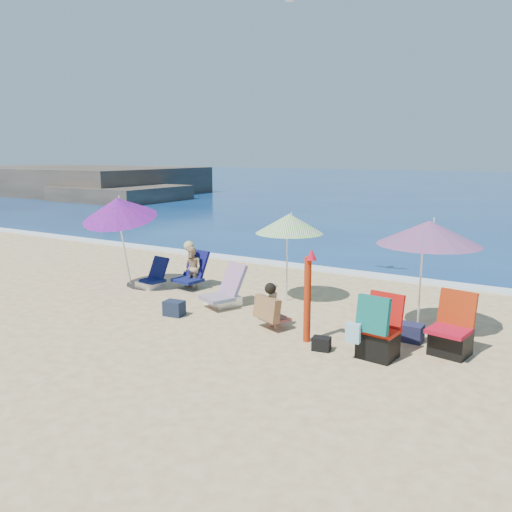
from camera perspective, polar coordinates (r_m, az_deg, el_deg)
The scene contains 16 objects.
ground at distance 8.74m, azimuth -1.73°, elevation -8.39°, with size 120.00×120.00×0.00m.
foam at distance 13.14m, azimuth 10.44°, elevation -1.79°, with size 120.00×0.50×0.04m.
headland at distance 41.53m, azimuth -18.96°, elevation 7.31°, with size 20.50×11.50×2.60m.
umbrella_turquoise at distance 8.78m, azimuth 18.35°, elevation 2.42°, with size 2.18×2.18×1.90m.
umbrella_striped at distance 10.27m, azimuth 3.66°, elevation 3.55°, with size 1.74×1.74×1.79m.
umbrella_blue at distance 11.49m, azimuth -14.78°, elevation 5.05°, with size 1.98×2.02×2.17m.
furled_umbrella at distance 8.15m, azimuth 5.71°, elevation -3.82°, with size 0.26×0.23×1.50m.
chair_navy at distance 11.79m, azimuth -11.25°, elevation -2.55°, with size 0.58×0.66×0.65m.
chair_rainbow at distance 10.23m, azimuth -3.47°, elevation -4.19°, with size 0.88×1.03×0.82m.
camp_chair_left at distance 8.26m, azimuth 20.51°, elevation -8.20°, with size 0.63×0.71×0.95m.
camp_chair_right at distance 7.81m, azimuth 13.08°, elevation -8.37°, with size 0.66×0.71×0.97m.
person_center at distance 8.83m, azimuth 1.67°, elevation -5.51°, with size 0.63×0.62×0.80m.
person_left at distance 11.49m, azimuth -6.99°, elevation -1.25°, with size 0.64×0.82×1.04m.
bag_navy_a at distance 9.71m, azimuth -8.92°, elevation -5.65°, with size 0.38×0.30×0.28m.
bag_navy_b at distance 8.68m, azimuth 16.54°, elevation -8.01°, with size 0.38×0.29×0.28m.
bag_black_b at distance 8.03m, azimuth 7.16°, elevation -9.48°, with size 0.30×0.23×0.21m.
Camera 1 is at (4.49, -6.90, 2.92)m, focal length 36.65 mm.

